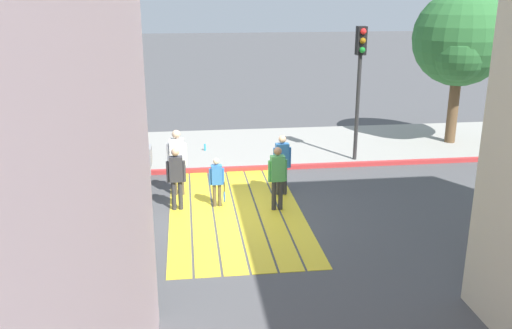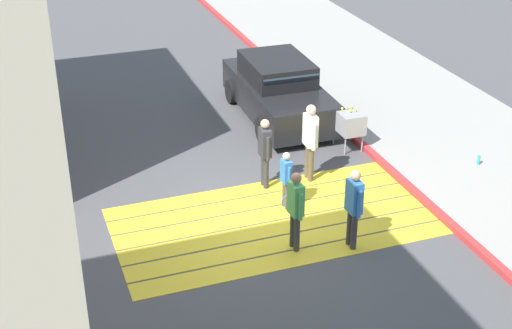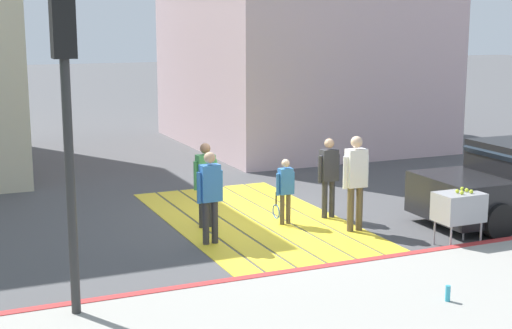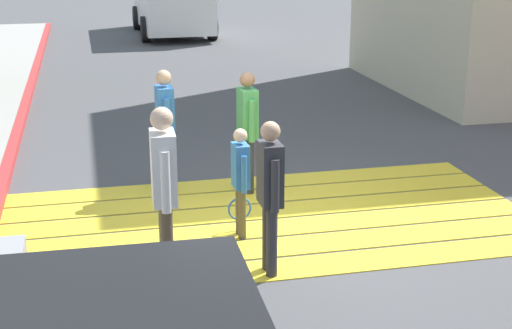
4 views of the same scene
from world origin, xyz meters
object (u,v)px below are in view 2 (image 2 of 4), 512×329
tennis_ball_cart (349,121)px  water_bottle (479,160)px  car_parked_near_curb (278,91)px  pedestrian_child_with_racket (286,177)px  pedestrian_adult_trailing (265,148)px  pedestrian_adult_lead (296,206)px  pedestrian_teen_behind (354,203)px  pedestrian_adult_side (310,137)px

tennis_ball_cart → water_bottle: (-2.32, 2.02, -0.47)m
car_parked_near_curb → pedestrian_child_with_racket: 4.75m
pedestrian_adult_trailing → car_parked_near_curb: bearing=-115.6°
car_parked_near_curb → tennis_ball_cart: car_parked_near_curb is taller
water_bottle → pedestrian_adult_trailing: size_ratio=0.14×
pedestrian_adult_lead → pedestrian_teen_behind: pedestrian_teen_behind is taller
water_bottle → pedestrian_adult_side: (3.84, -0.86, 0.82)m
pedestrian_adult_lead → tennis_ball_cart: bearing=-128.5°
tennis_ball_cart → pedestrian_teen_behind: bearing=64.9°
water_bottle → pedestrian_child_with_racket: 4.82m
pedestrian_teen_behind → pedestrian_adult_lead: bearing=-15.9°
pedestrian_adult_trailing → pedestrian_adult_lead: bearing=82.8°
water_bottle → pedestrian_adult_lead: pedestrian_adult_lead is taller
pedestrian_adult_lead → pedestrian_child_with_racket: size_ratio=1.27×
pedestrian_child_with_racket → pedestrian_adult_side: bearing=-134.0°
pedestrian_child_with_racket → pedestrian_adult_lead: bearing=74.6°
car_parked_near_curb → pedestrian_teen_behind: pedestrian_teen_behind is taller
tennis_ball_cart → pedestrian_teen_behind: pedestrian_teen_behind is taller
pedestrian_adult_trailing → pedestrian_adult_side: pedestrian_adult_side is taller
car_parked_near_curb → pedestrian_adult_trailing: (1.66, 3.47, 0.20)m
pedestrian_teen_behind → water_bottle: bearing=-155.5°
car_parked_near_curb → pedestrian_adult_trailing: 3.86m
pedestrian_adult_lead → pedestrian_adult_trailing: (-0.31, -2.47, -0.01)m
water_bottle → pedestrian_adult_lead: (5.19, 1.59, 0.72)m
pedestrian_adult_lead → pedestrian_adult_side: pedestrian_adult_side is taller
car_parked_near_curb → water_bottle: (-3.22, 4.36, -0.50)m
tennis_ball_cart → pedestrian_child_with_racket: (2.47, 2.15, 0.02)m
tennis_ball_cart → pedestrian_child_with_racket: size_ratio=0.79×
pedestrian_adult_lead → pedestrian_teen_behind: size_ratio=0.99×
water_bottle → pedestrian_teen_behind: 4.62m
pedestrian_child_with_racket → tennis_ball_cart: bearing=-139.1°
pedestrian_adult_lead → pedestrian_teen_behind: bearing=164.1°
tennis_ball_cart → pedestrian_adult_side: size_ratio=0.57×
pedestrian_adult_side → pedestrian_teen_behind: bearing=83.5°
pedestrian_teen_behind → car_parked_near_curb: bearing=-98.5°
pedestrian_adult_trailing → pedestrian_child_with_racket: (-0.09, 1.01, -0.21)m
pedestrian_adult_lead → pedestrian_adult_side: bearing=-118.9°
tennis_ball_cart → pedestrian_teen_behind: size_ratio=0.62×
tennis_ball_cart → water_bottle: size_ratio=4.63×
water_bottle → pedestrian_child_with_racket: bearing=1.5°
car_parked_near_curb → tennis_ball_cart: 2.50m
water_bottle → pedestrian_adult_trailing: 5.01m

